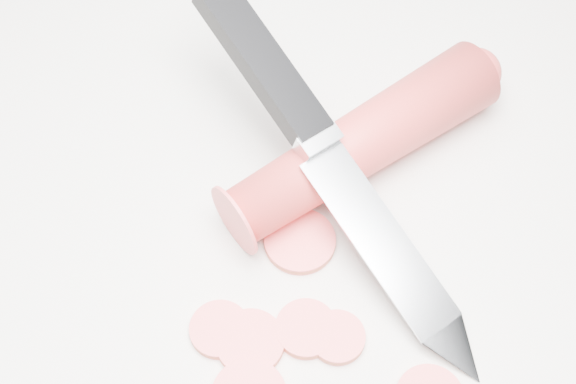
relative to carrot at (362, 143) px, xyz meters
The scene contains 8 objects.
ground 0.08m from the carrot, 72.38° to the right, with size 2.40×2.40×0.00m, color silver.
carrot is the anchor object (origin of this frame).
carrot_slice_1 0.14m from the carrot, 94.10° to the right, with size 0.03×0.03×0.01m, color #F24A4D.
carrot_slice_2 0.12m from the carrot, 74.87° to the right, with size 0.03×0.03×0.01m, color #F24A4D.
carrot_slice_3 0.12m from the carrot, 66.17° to the right, with size 0.03×0.03×0.01m, color #F24A4D.
carrot_slice_5 0.07m from the carrot, 91.19° to the right, with size 0.04×0.04×0.01m, color #F24A4D.
carrot_slice_6 0.13m from the carrot, 86.40° to the right, with size 0.04×0.04×0.01m, color #F24A4D.
kitchen_knife 0.04m from the carrot, 90.37° to the right, with size 0.26×0.13×0.09m, color #B8BABF, non-canonical shape.
Camera 1 is at (0.08, -0.18, 0.41)m, focal length 50.00 mm.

